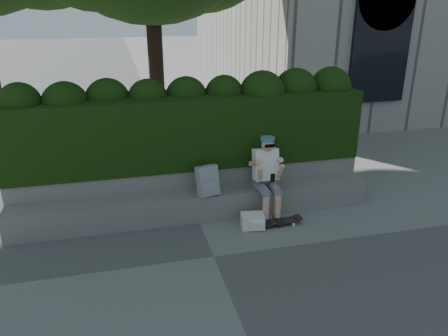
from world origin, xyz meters
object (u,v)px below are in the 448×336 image
object	(u,v)px
skateboard	(276,222)
backpack_ground	(253,221)
person	(267,174)
backpack_plaid	(207,181)

from	to	relation	value
skateboard	backpack_ground	xyz separation A→B (m)	(-0.40, 0.04, 0.05)
person	backpack_ground	world-z (taller)	person
skateboard	backpack_ground	size ratio (longest dim) A/B	2.11
person	backpack_ground	bearing A→B (deg)	-132.54
skateboard	backpack_ground	world-z (taller)	backpack_ground
person	backpack_plaid	size ratio (longest dim) A/B	2.81
person	backpack_plaid	distance (m)	0.99
skateboard	backpack_plaid	xyz separation A→B (m)	(-1.03, 0.49, 0.63)
backpack_plaid	backpack_ground	world-z (taller)	backpack_plaid
person	skateboard	bearing A→B (deg)	-83.08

